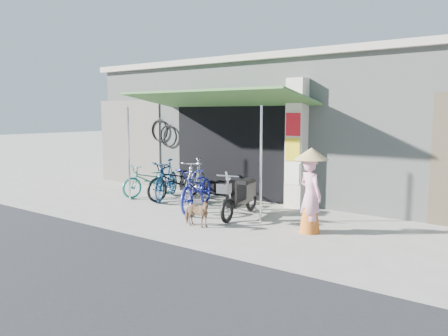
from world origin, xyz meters
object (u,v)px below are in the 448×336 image
Objects in this scene: bike_silver at (196,180)px; bike_black at (176,180)px; bike_navy at (197,188)px; street_dog at (196,213)px; bike_blue at (166,179)px; nun at (311,190)px; moped at (241,196)px; bike_teal at (150,180)px.

bike_black is at bearing 162.18° from bike_silver.
street_dog is at bearing -71.25° from bike_navy.
nun is at bearing -34.64° from bike_blue.
nun reaches higher than moped.
bike_silver is at bearing -10.46° from bike_blue.
bike_teal is 0.64m from bike_blue.
bike_teal is at bearing 15.36° from nun.
bike_black is 1.38m from bike_navy.
street_dog is 0.38× the size of moped.
bike_blue is at bearing 169.93° from bike_silver.
moped is 1.08× the size of nun.
bike_silver reaches higher than bike_blue.
bike_black is at bearing 18.90° from bike_teal.
bike_black is at bearing 8.99° from bike_blue.
bike_blue is 1.07× the size of nun.
bike_blue is 2.67m from moped.
bike_silver is 2.78× the size of street_dog.
bike_silver is (0.81, 0.20, 0.03)m from bike_blue.
bike_black is (0.21, 0.14, -0.02)m from bike_blue.
bike_blue is (0.63, -0.04, 0.08)m from bike_teal.
street_dog is (1.60, -1.92, -0.27)m from bike_silver.
bike_silver is at bearing 112.20° from bike_navy.
bike_black reaches higher than street_dog.
bike_navy reaches higher than moped.
nun is at bearing 3.20° from bike_teal.
bike_black is at bearing 46.70° from street_dog.
moped is at bearing -19.28° from bike_navy.
bike_black is 1.09× the size of moped.
street_dog is (3.04, -1.76, -0.16)m from bike_teal.
moped is at bearing -13.30° from street_dog.
bike_teal is at bearing -168.96° from bike_black.
street_dog is 1.26m from moped.
moped is (0.22, 1.23, 0.17)m from street_dog.
nun reaches higher than bike_silver.
nun is (2.94, -0.29, 0.30)m from bike_navy.
bike_teal is 3.52m from street_dog.
bike_black reaches higher than moped.
moped is 1.80m from nun.
bike_navy is (1.44, -0.50, -0.01)m from bike_blue.
bike_black is 4.28m from nun.
nun is (4.37, -0.79, 0.29)m from bike_blue.
bike_teal is at bearing 56.69° from street_dog.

